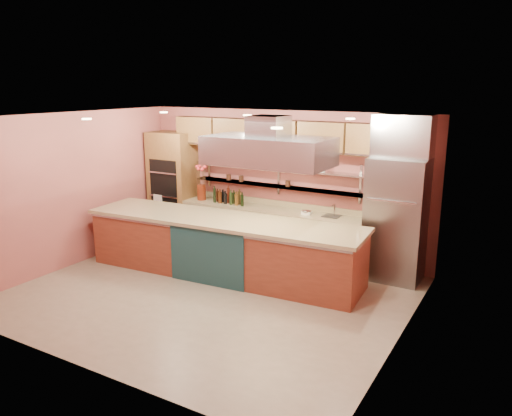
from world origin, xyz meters
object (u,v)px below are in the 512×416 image
Objects in this scene: flower_vase at (202,192)px; copper_kettle at (233,160)px; kitchen_scale at (307,212)px; refrigerator at (396,220)px; green_canister at (264,162)px; island at (223,247)px.

copper_kettle reaches higher than flower_vase.
copper_kettle is (-1.75, 0.22, 0.80)m from kitchen_scale.
kitchen_scale is (-1.64, 0.01, -0.07)m from refrigerator.
refrigerator is at bearing -4.92° from green_canister.
kitchen_scale is at bearing -12.05° from green_canister.
island is 2.00m from green_canister.
flower_vase is at bearing 179.86° from refrigerator.
flower_vase is at bearing 132.71° from island.
copper_kettle reaches higher than kitchen_scale.
copper_kettle is at bearing 178.27° from kitchen_scale.
island is at bearing -43.44° from flower_vase.
flower_vase is at bearing -170.81° from green_canister.
copper_kettle reaches higher than island.
green_canister reaches higher than copper_kettle.
refrigerator reaches higher than kitchen_scale.
copper_kettle is at bearing 112.14° from island.
island is (-2.65, -1.30, -0.54)m from refrigerator.
refrigerator is 2.79m from green_canister.
refrigerator is 1.65m from kitchen_scale.
flower_vase is at bearing -174.57° from kitchen_scale.
refrigerator is 12.70× the size of copper_kettle.
copper_kettle is (-0.75, 1.53, 1.27)m from island.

